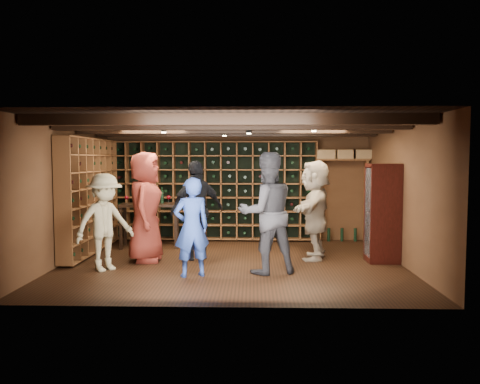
{
  "coord_description": "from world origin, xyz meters",
  "views": [
    {
      "loc": [
        0.38,
        -8.25,
        1.86
      ],
      "look_at": [
        0.14,
        0.2,
        1.26
      ],
      "focal_mm": 35.0,
      "sensor_mm": 36.0,
      "label": 1
    }
  ],
  "objects_px": {
    "guest_woman_black": "(197,210)",
    "guest_beige": "(315,210)",
    "tasting_table": "(150,209)",
    "guest_red_floral": "(145,207)",
    "man_blue_shirt": "(192,227)",
    "man_grey_suit": "(267,213)",
    "display_cabinet": "(382,215)",
    "guest_khaki": "(104,222)"
  },
  "relations": [
    {
      "from": "guest_khaki",
      "to": "guest_beige",
      "type": "distance_m",
      "value": 3.77
    },
    {
      "from": "man_blue_shirt",
      "to": "tasting_table",
      "type": "relative_size",
      "value": 1.23
    },
    {
      "from": "guest_khaki",
      "to": "display_cabinet",
      "type": "bearing_deg",
      "value": -38.1
    },
    {
      "from": "man_grey_suit",
      "to": "guest_woman_black",
      "type": "relative_size",
      "value": 1.08
    },
    {
      "from": "display_cabinet",
      "to": "guest_red_floral",
      "type": "distance_m",
      "value": 4.3
    },
    {
      "from": "man_blue_shirt",
      "to": "display_cabinet",
      "type": "bearing_deg",
      "value": 176.77
    },
    {
      "from": "display_cabinet",
      "to": "guest_beige",
      "type": "bearing_deg",
      "value": 168.45
    },
    {
      "from": "guest_beige",
      "to": "guest_khaki",
      "type": "bearing_deg",
      "value": -59.39
    },
    {
      "from": "guest_beige",
      "to": "tasting_table",
      "type": "height_order",
      "value": "guest_beige"
    },
    {
      "from": "man_grey_suit",
      "to": "guest_red_floral",
      "type": "xyz_separation_m",
      "value": [
        -2.18,
        0.83,
        0.01
      ]
    },
    {
      "from": "tasting_table",
      "to": "man_blue_shirt",
      "type": "bearing_deg",
      "value": -69.52
    },
    {
      "from": "tasting_table",
      "to": "guest_beige",
      "type": "bearing_deg",
      "value": -23.52
    },
    {
      "from": "tasting_table",
      "to": "guest_red_floral",
      "type": "bearing_deg",
      "value": -86.43
    },
    {
      "from": "guest_beige",
      "to": "guest_red_floral",
      "type": "bearing_deg",
      "value": -69.56
    },
    {
      "from": "tasting_table",
      "to": "display_cabinet",
      "type": "bearing_deg",
      "value": -21.95
    },
    {
      "from": "guest_woman_black",
      "to": "guest_khaki",
      "type": "bearing_deg",
      "value": -3.26
    },
    {
      "from": "guest_khaki",
      "to": "guest_red_floral",
      "type": "bearing_deg",
      "value": 6.94
    },
    {
      "from": "man_grey_suit",
      "to": "guest_woman_black",
      "type": "bearing_deg",
      "value": -57.75
    },
    {
      "from": "guest_khaki",
      "to": "man_blue_shirt",
      "type": "bearing_deg",
      "value": -61.06
    },
    {
      "from": "display_cabinet",
      "to": "guest_red_floral",
      "type": "relative_size",
      "value": 0.88
    },
    {
      "from": "guest_red_floral",
      "to": "guest_beige",
      "type": "height_order",
      "value": "guest_red_floral"
    },
    {
      "from": "guest_beige",
      "to": "man_blue_shirt",
      "type": "bearing_deg",
      "value": -41.91
    },
    {
      "from": "man_blue_shirt",
      "to": "guest_woman_black",
      "type": "xyz_separation_m",
      "value": [
        -0.07,
        1.3,
        0.13
      ]
    },
    {
      "from": "guest_woman_black",
      "to": "tasting_table",
      "type": "relative_size",
      "value": 1.43
    },
    {
      "from": "tasting_table",
      "to": "guest_woman_black",
      "type": "bearing_deg",
      "value": -51.09
    },
    {
      "from": "man_grey_suit",
      "to": "tasting_table",
      "type": "bearing_deg",
      "value": -60.53
    },
    {
      "from": "man_blue_shirt",
      "to": "guest_khaki",
      "type": "xyz_separation_m",
      "value": [
        -1.51,
        0.37,
        0.02
      ]
    },
    {
      "from": "guest_red_floral",
      "to": "guest_khaki",
      "type": "height_order",
      "value": "guest_red_floral"
    },
    {
      "from": "guest_beige",
      "to": "tasting_table",
      "type": "relative_size",
      "value": 1.44
    },
    {
      "from": "man_grey_suit",
      "to": "guest_beige",
      "type": "xyz_separation_m",
      "value": [
        0.93,
        1.14,
        -0.07
      ]
    },
    {
      "from": "display_cabinet",
      "to": "guest_red_floral",
      "type": "bearing_deg",
      "value": -179.08
    },
    {
      "from": "guest_red_floral",
      "to": "tasting_table",
      "type": "distance_m",
      "value": 1.41
    },
    {
      "from": "display_cabinet",
      "to": "tasting_table",
      "type": "distance_m",
      "value": 4.71
    },
    {
      "from": "guest_woman_black",
      "to": "guest_red_floral",
      "type": "bearing_deg",
      "value": -23.11
    },
    {
      "from": "man_grey_suit",
      "to": "tasting_table",
      "type": "distance_m",
      "value": 3.27
    },
    {
      "from": "guest_red_floral",
      "to": "guest_beige",
      "type": "distance_m",
      "value": 3.13
    },
    {
      "from": "guest_woman_black",
      "to": "tasting_table",
      "type": "xyz_separation_m",
      "value": [
        -1.15,
        1.16,
        -0.11
      ]
    },
    {
      "from": "guest_khaki",
      "to": "tasting_table",
      "type": "bearing_deg",
      "value": 34.73
    },
    {
      "from": "guest_woman_black",
      "to": "guest_beige",
      "type": "height_order",
      "value": "guest_beige"
    },
    {
      "from": "guest_woman_black",
      "to": "guest_beige",
      "type": "distance_m",
      "value": 2.19
    },
    {
      "from": "guest_red_floral",
      "to": "guest_beige",
      "type": "bearing_deg",
      "value": -86.33
    },
    {
      "from": "guest_beige",
      "to": "guest_woman_black",
      "type": "bearing_deg",
      "value": -72.82
    }
  ]
}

